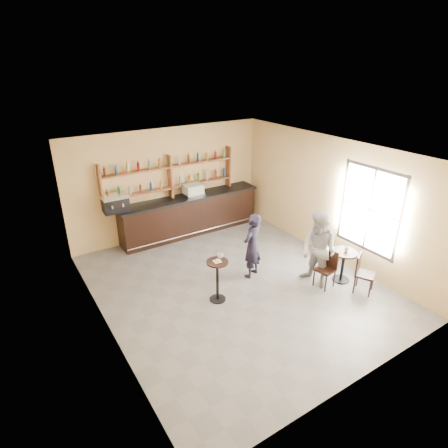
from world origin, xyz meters
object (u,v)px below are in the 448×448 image
bar_counter (190,215)px  chair_west (325,269)px  patron_second (319,250)px  man_main (252,246)px  espresso_machine (115,203)px  cafe_table (343,266)px  pedestal_table (217,281)px  pastry_case (193,190)px  chair_south (365,274)px

bar_counter → chair_west: bar_counter is taller
patron_second → man_main: bearing=-142.1°
espresso_machine → chair_west: size_ratio=0.73×
man_main → cafe_table: 2.23m
chair_west → cafe_table: bearing=76.9°
pedestal_table → man_main: size_ratio=0.60×
bar_counter → espresso_machine: bearing=180.0°
bar_counter → man_main: bearing=-88.1°
pastry_case → cafe_table: (1.69, -4.36, -0.97)m
pastry_case → chair_west: 4.55m
cafe_table → chair_west: size_ratio=0.87×
bar_counter → pedestal_table: bar_counter is taller
pastry_case → man_main: bearing=-94.7°
espresso_machine → cafe_table: size_ratio=0.84×
espresso_machine → cafe_table: 6.03m
bar_counter → man_main: man_main is taller
cafe_table → patron_second: size_ratio=0.43×
chair_south → pastry_case: bearing=81.6°
chair_west → patron_second: 0.50m
espresso_machine → pastry_case: bearing=2.4°
pastry_case → patron_second: bearing=-80.3°
espresso_machine → man_main: espresso_machine is taller
espresso_machine → chair_south: espresso_machine is taller
pastry_case → chair_south: size_ratio=0.60×
man_main → patron_second: patron_second is taller
pastry_case → pedestal_table: pastry_case is taller
bar_counter → chair_west: 4.49m
espresso_machine → chair_south: size_ratio=0.71×
patron_second → pedestal_table: bearing=-112.1°
bar_counter → chair_west: size_ratio=4.87×
pastry_case → man_main: size_ratio=0.34×
bar_counter → pedestal_table: size_ratio=4.49×
man_main → chair_west: (1.16, -1.31, -0.37)m
man_main → patron_second: (1.05, -1.14, 0.09)m
pastry_case → patron_second: size_ratio=0.30×
pedestal_table → man_main: (1.25, 0.42, 0.33)m
espresso_machine → pedestal_table: size_ratio=0.67×
bar_counter → pastry_case: size_ratio=7.93×
espresso_machine → cafe_table: espresso_machine is taller
cafe_table → chair_south: bearing=-85.2°
chair_west → bar_counter: bearing=-171.6°
cafe_table → pedestal_table: bearing=162.4°
espresso_machine → pastry_case: 2.34m
bar_counter → patron_second: size_ratio=2.41×
espresso_machine → chair_south: 6.50m
man_main → cafe_table: bearing=117.5°
cafe_table → patron_second: bearing=161.5°
bar_counter → chair_south: bearing=-69.4°
pastry_case → pedestal_table: size_ratio=0.57×
pastry_case → bar_counter: bearing=175.7°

